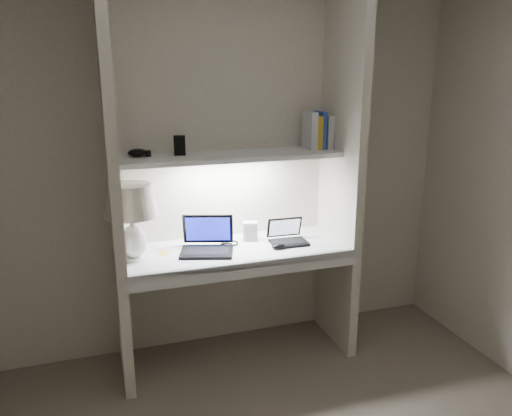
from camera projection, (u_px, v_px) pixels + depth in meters
name	position (u px, v px, depth m)	size (l,w,h in m)	color
back_wall	(224.00, 167.00, 3.34)	(3.20, 0.01, 2.50)	beige
alcove_panel_left	(113.00, 183.00, 2.87)	(0.06, 0.55, 2.50)	beige
alcove_panel_right	(341.00, 168.00, 3.30)	(0.06, 0.55, 2.50)	beige
desk	(236.00, 251.00, 3.22)	(1.40, 0.55, 0.04)	white
desk_apron	(248.00, 270.00, 2.99)	(1.46, 0.03, 0.10)	silver
shelf	(231.00, 156.00, 3.14)	(1.40, 0.36, 0.03)	silver
strip_light	(231.00, 160.00, 3.15)	(0.60, 0.04, 0.01)	white
table_lamp	(131.00, 209.00, 2.92)	(0.32, 0.32, 0.47)	white
laptop_main	(207.00, 243.00, 3.15)	(0.39, 0.36, 0.22)	black
laptop_netbook	(287.00, 237.00, 3.30)	(0.24, 0.22, 0.15)	black
speaker	(250.00, 231.00, 3.34)	(0.09, 0.06, 0.13)	silver
mouse	(279.00, 246.00, 3.19)	(0.10, 0.06, 0.04)	black
cable_coil	(230.00, 243.00, 3.28)	(0.11, 0.11, 0.01)	black
sticky_note	(164.00, 253.00, 3.12)	(0.07, 0.07, 0.00)	gold
book_row	(322.00, 131.00, 3.34)	(0.23, 0.16, 0.25)	silver
shelf_box	(180.00, 145.00, 3.08)	(0.07, 0.05, 0.12)	black
shelf_gadget	(137.00, 153.00, 3.02)	(0.12, 0.08, 0.05)	black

